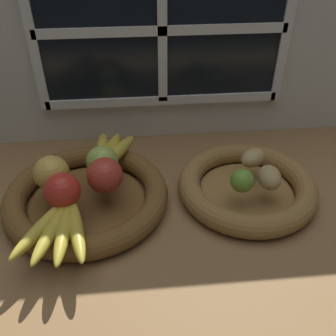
# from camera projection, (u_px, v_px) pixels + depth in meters

# --- Properties ---
(ground_plane) EXTENTS (1.40, 0.90, 0.03)m
(ground_plane) POSITION_uv_depth(u_px,v_px,m) (173.00, 202.00, 0.91)
(ground_plane) COLOR olive
(back_wall) EXTENTS (1.40, 0.05, 0.55)m
(back_wall) POSITION_uv_depth(u_px,v_px,m) (162.00, 40.00, 0.98)
(back_wall) COLOR silver
(back_wall) RESTS_ON ground_plane
(fruit_bowl_left) EXTENTS (0.38, 0.38, 0.05)m
(fruit_bowl_left) POSITION_uv_depth(u_px,v_px,m) (87.00, 196.00, 0.87)
(fruit_bowl_left) COLOR brown
(fruit_bowl_left) RESTS_ON ground_plane
(fruit_bowl_right) EXTENTS (0.33, 0.33, 0.05)m
(fruit_bowl_right) POSITION_uv_depth(u_px,v_px,m) (247.00, 186.00, 0.90)
(fruit_bowl_right) COLOR olive
(fruit_bowl_right) RESTS_ON ground_plane
(apple_red_front) EXTENTS (0.08, 0.08, 0.08)m
(apple_red_front) POSITION_uv_depth(u_px,v_px,m) (62.00, 191.00, 0.78)
(apple_red_front) COLOR red
(apple_red_front) RESTS_ON fruit_bowl_left
(apple_red_right) EXTENTS (0.08, 0.08, 0.08)m
(apple_red_right) POSITION_uv_depth(u_px,v_px,m) (105.00, 175.00, 0.82)
(apple_red_right) COLOR #B73828
(apple_red_right) RESTS_ON fruit_bowl_left
(apple_golden_left) EXTENTS (0.08, 0.08, 0.08)m
(apple_golden_left) POSITION_uv_depth(u_px,v_px,m) (51.00, 174.00, 0.83)
(apple_golden_left) COLOR gold
(apple_golden_left) RESTS_ON fruit_bowl_left
(apple_green_back) EXTENTS (0.07, 0.07, 0.07)m
(apple_green_back) POSITION_uv_depth(u_px,v_px,m) (102.00, 162.00, 0.87)
(apple_green_back) COLOR #99B74C
(apple_green_back) RESTS_ON fruit_bowl_left
(banana_bunch_front) EXTENTS (0.15, 0.20, 0.03)m
(banana_bunch_front) POSITION_uv_depth(u_px,v_px,m) (59.00, 227.00, 0.74)
(banana_bunch_front) COLOR gold
(banana_bunch_front) RESTS_ON fruit_bowl_left
(banana_bunch_back) EXTENTS (0.11, 0.17, 0.03)m
(banana_bunch_back) POSITION_uv_depth(u_px,v_px,m) (109.00, 152.00, 0.94)
(banana_bunch_back) COLOR gold
(banana_bunch_back) RESTS_ON fruit_bowl_left
(potato_small) EXTENTS (0.06, 0.07, 0.05)m
(potato_small) POSITION_uv_depth(u_px,v_px,m) (270.00, 178.00, 0.84)
(potato_small) COLOR tan
(potato_small) RESTS_ON fruit_bowl_right
(potato_back) EXTENTS (0.09, 0.08, 0.04)m
(potato_back) POSITION_uv_depth(u_px,v_px,m) (253.00, 158.00, 0.91)
(potato_back) COLOR tan
(potato_back) RESTS_ON fruit_bowl_right
(lime_near) EXTENTS (0.05, 0.05, 0.05)m
(lime_near) POSITION_uv_depth(u_px,v_px,m) (242.00, 181.00, 0.83)
(lime_near) COLOR #6B9E33
(lime_near) RESTS_ON fruit_bowl_right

